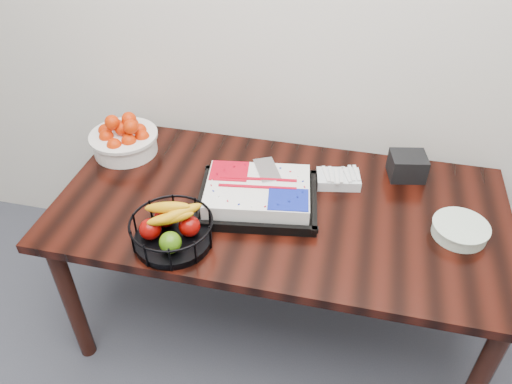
% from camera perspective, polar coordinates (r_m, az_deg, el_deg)
% --- Properties ---
extents(table, '(1.80, 0.90, 0.75)m').
position_cam_1_polar(table, '(2.06, 2.74, -3.20)').
color(table, black).
rests_on(table, ground).
extents(cake_tray, '(0.52, 0.43, 0.10)m').
position_cam_1_polar(cake_tray, '(1.98, 0.20, -0.27)').
color(cake_tray, black).
rests_on(cake_tray, table).
extents(tangerine_bowl, '(0.31, 0.31, 0.19)m').
position_cam_1_polar(tangerine_bowl, '(2.34, -14.90, 6.20)').
color(tangerine_bowl, white).
rests_on(tangerine_bowl, table).
extents(fruit_basket, '(0.30, 0.30, 0.16)m').
position_cam_1_polar(fruit_basket, '(1.82, -9.59, -4.18)').
color(fruit_basket, black).
rests_on(fruit_basket, table).
extents(plate_stack, '(0.21, 0.21, 0.05)m').
position_cam_1_polar(plate_stack, '(2.00, 22.28, -4.03)').
color(plate_stack, white).
rests_on(plate_stack, table).
extents(fork_bag, '(0.20, 0.15, 0.05)m').
position_cam_1_polar(fork_bag, '(2.12, 9.38, 1.51)').
color(fork_bag, silver).
rests_on(fork_bag, table).
extents(napkin_box, '(0.17, 0.15, 0.10)m').
position_cam_1_polar(napkin_box, '(2.22, 16.90, 2.87)').
color(napkin_box, black).
rests_on(napkin_box, table).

